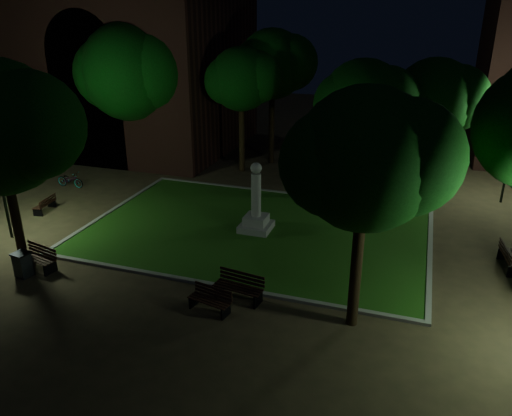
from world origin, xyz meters
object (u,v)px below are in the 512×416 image
at_px(bench_west_near, 39,258).
at_px(bench_left_side, 45,205).
at_px(monument, 256,212).
at_px(bench_right_side, 509,258).
at_px(bench_near_left, 210,300).
at_px(trash_bin, 23,264).
at_px(bench_near_right, 239,287).
at_px(bicycle, 70,180).
at_px(bench_far_side, 320,188).

bearing_deg(bench_west_near, bench_left_side, 140.53).
distance_m(monument, bench_right_side, 10.53).
distance_m(bench_west_near, bench_right_side, 18.46).
bearing_deg(bench_right_side, bench_left_side, 85.15).
xyz_separation_m(bench_near_left, bench_right_side, (9.94, 6.43, 0.05)).
bearing_deg(bench_left_side, monument, 88.79).
relative_size(bench_west_near, bench_left_side, 1.21).
relative_size(bench_right_side, trash_bin, 1.80).
bearing_deg(bench_near_right, bench_right_side, 38.32).
xyz_separation_m(monument, bench_west_near, (-6.99, -5.99, -0.53)).
relative_size(bench_left_side, bench_right_side, 0.82).
bearing_deg(bench_west_near, bench_near_right, 15.59).
height_order(bench_near_left, bicycle, bicycle).
xyz_separation_m(bench_near_right, trash_bin, (-8.36, -1.12, 0.04)).
bearing_deg(trash_bin, monument, 43.26).
xyz_separation_m(bench_west_near, bicycle, (-4.96, 8.32, 0.01)).
bearing_deg(bench_west_near, bench_near_left, 8.38).
bearing_deg(monument, bench_left_side, -174.00).
bearing_deg(bench_left_side, bench_west_near, 30.63).
relative_size(bench_near_right, bench_right_side, 1.03).
xyz_separation_m(bench_far_side, trash_bin, (-8.89, -12.25, 0.12)).
distance_m(bench_left_side, trash_bin, 6.65).
height_order(bench_far_side, bicycle, bicycle).
height_order(bench_near_right, bench_left_side, bench_near_right).
relative_size(bench_near_left, bench_near_right, 0.86).
bearing_deg(bench_far_side, monument, 55.36).
xyz_separation_m(monument, bicycle, (-11.94, 2.33, -0.51)).
bearing_deg(monument, bench_near_right, -77.36).
bearing_deg(trash_bin, bicycle, 118.17).
relative_size(bench_near_right, bench_left_side, 1.26).
distance_m(bench_near_left, bench_left_side, 12.57).
bearing_deg(bench_west_near, bench_far_side, 65.49).
xyz_separation_m(monument, bench_left_side, (-10.76, -1.13, -0.59)).
height_order(bench_right_side, trash_bin, trash_bin).
bearing_deg(bench_west_near, bicycle, 133.47).
distance_m(bench_near_left, trash_bin, 7.69).
relative_size(bench_far_side, trash_bin, 1.59).
height_order(monument, bench_west_near, monument).
xyz_separation_m(bench_right_side, bench_far_side, (-8.74, 5.68, -0.06)).
height_order(bench_left_side, bicycle, bicycle).
height_order(bench_left_side, trash_bin, trash_bin).
relative_size(bench_near_right, trash_bin, 1.86).
bearing_deg(bench_far_side, bench_west_near, 35.87).
height_order(monument, bench_far_side, monument).
bearing_deg(bench_far_side, bench_near_left, 67.42).
bearing_deg(bench_left_side, bench_far_side, 110.88).
bearing_deg(bicycle, bench_far_side, -75.87).
distance_m(bench_left_side, bench_right_side, 21.30).
bearing_deg(bench_near_right, bench_near_left, -116.25).
bearing_deg(trash_bin, bench_west_near, 80.04).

